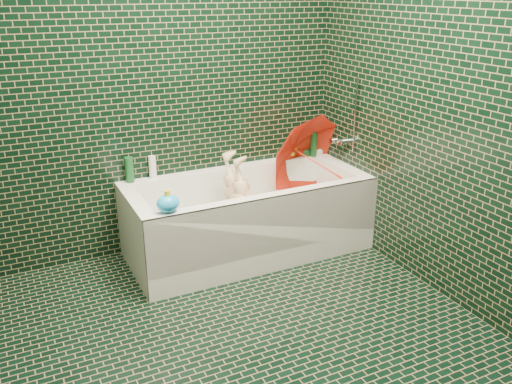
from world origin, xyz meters
name	(u,v)px	position (x,y,z in m)	size (l,w,h in m)	color
floor	(254,344)	(0.00, 0.00, 0.00)	(2.80, 2.80, 0.00)	black
wall_back	(164,77)	(0.00, 1.40, 1.25)	(2.80, 2.80, 0.00)	black
wall_front	(500,241)	(0.00, -1.40, 1.25)	(2.80, 2.80, 0.00)	black
wall_right	(461,96)	(1.30, 0.00, 1.25)	(2.80, 2.80, 0.00)	black
bathtub	(249,225)	(0.45, 1.01, 0.21)	(1.70, 0.75, 0.55)	white
bath_mat	(248,231)	(0.45, 1.02, 0.16)	(1.35, 0.47, 0.01)	#4BC226
water	(248,213)	(0.45, 1.02, 0.30)	(1.48, 0.53, 0.00)	silver
faucet	(346,136)	(1.26, 1.02, 0.77)	(0.18, 0.19, 0.55)	silver
child	(245,214)	(0.42, 0.99, 0.31)	(0.33, 0.22, 0.91)	tan
umbrella	(317,163)	(1.06, 1.07, 0.57)	(0.67, 0.67, 0.58)	red
soap_bottle_a	(321,154)	(1.25, 1.32, 0.55)	(0.10, 0.10, 0.25)	white
soap_bottle_b	(313,155)	(1.18, 1.34, 0.55)	(0.08, 0.08, 0.17)	#4A1F74
soap_bottle_c	(309,156)	(1.14, 1.32, 0.55)	(0.14, 0.14, 0.18)	#144720
bottle_right_tall	(313,144)	(1.17, 1.31, 0.65)	(0.06, 0.06, 0.20)	#144720
bottle_right_pump	(320,144)	(1.25, 1.35, 0.63)	(0.05, 0.05, 0.16)	silver
bottle_left_tall	(129,170)	(-0.30, 1.35, 0.64)	(0.06, 0.06, 0.18)	#144720
bottle_left_short	(153,167)	(-0.13, 1.36, 0.63)	(0.05, 0.05, 0.16)	white
rubber_duck	(291,153)	(0.99, 1.35, 0.59)	(0.12, 0.09, 0.09)	yellow
bath_toy	(168,203)	(-0.22, 0.72, 0.61)	(0.15, 0.13, 0.14)	#1A99F0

